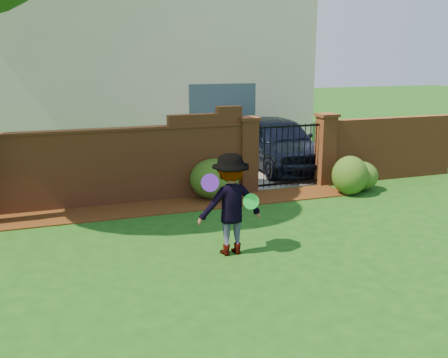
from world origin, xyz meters
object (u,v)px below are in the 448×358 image
object	(u,v)px
man	(231,205)
frisbee_purple	(210,183)
car	(281,144)
frisbee_green	(251,201)

from	to	relation	value
man	frisbee_purple	world-z (taller)	man
man	car	bearing A→B (deg)	-122.67
car	man	world-z (taller)	man
car	man	distance (m)	6.83
man	frisbee_purple	size ratio (longest dim) A/B	5.91
man	frisbee_purple	bearing A→B (deg)	11.60
frisbee_purple	frisbee_green	xyz separation A→B (m)	(0.66, -0.15, -0.34)
frisbee_purple	frisbee_green	distance (m)	0.76
car	frisbee_green	distance (m)	6.89
car	frisbee_green	size ratio (longest dim) A/B	17.19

